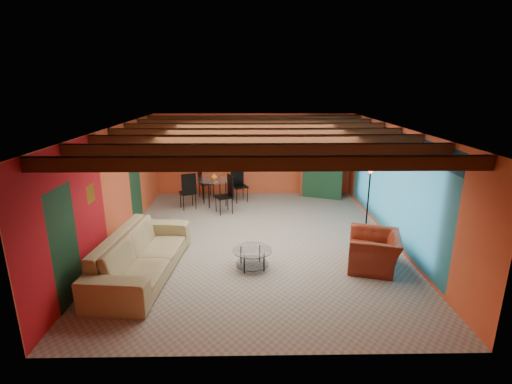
{
  "coord_description": "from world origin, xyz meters",
  "views": [
    {
      "loc": [
        -0.15,
        -8.38,
        3.65
      ],
      "look_at": [
        0.0,
        0.2,
        1.15
      ],
      "focal_mm": 26.37,
      "sensor_mm": 36.0,
      "label": 1
    }
  ],
  "objects_px": {
    "armoire": "(321,164)",
    "potted_plant": "(323,123)",
    "sofa": "(142,254)",
    "floor_lamp": "(368,203)",
    "armchair": "(374,251)",
    "vase": "(214,166)",
    "dining_table": "(214,187)",
    "coffee_table": "(252,258)"
  },
  "relations": [
    {
      "from": "armoire",
      "to": "potted_plant",
      "type": "distance_m",
      "value": 1.32
    },
    {
      "from": "sofa",
      "to": "armoire",
      "type": "bearing_deg",
      "value": -34.6
    },
    {
      "from": "sofa",
      "to": "floor_lamp",
      "type": "distance_m",
      "value": 5.21
    },
    {
      "from": "sofa",
      "to": "armchair",
      "type": "xyz_separation_m",
      "value": [
        4.63,
        0.22,
        -0.07
      ]
    },
    {
      "from": "armchair",
      "to": "vase",
      "type": "relative_size",
      "value": 5.75
    },
    {
      "from": "sofa",
      "to": "armchair",
      "type": "relative_size",
      "value": 2.65
    },
    {
      "from": "sofa",
      "to": "potted_plant",
      "type": "bearing_deg",
      "value": -34.6
    },
    {
      "from": "dining_table",
      "to": "potted_plant",
      "type": "bearing_deg",
      "value": 15.23
    },
    {
      "from": "potted_plant",
      "to": "armoire",
      "type": "bearing_deg",
      "value": 0.0
    },
    {
      "from": "coffee_table",
      "to": "vase",
      "type": "distance_m",
      "value": 4.44
    },
    {
      "from": "coffee_table",
      "to": "dining_table",
      "type": "bearing_deg",
      "value": 105.18
    },
    {
      "from": "armchair",
      "to": "floor_lamp",
      "type": "height_order",
      "value": "floor_lamp"
    },
    {
      "from": "armoire",
      "to": "dining_table",
      "type": "bearing_deg",
      "value": -143.66
    },
    {
      "from": "armchair",
      "to": "coffee_table",
      "type": "bearing_deg",
      "value": -74.14
    },
    {
      "from": "dining_table",
      "to": "armoire",
      "type": "height_order",
      "value": "armoire"
    },
    {
      "from": "armchair",
      "to": "vase",
      "type": "distance_m",
      "value": 5.59
    },
    {
      "from": "dining_table",
      "to": "floor_lamp",
      "type": "distance_m",
      "value": 4.76
    },
    {
      "from": "sofa",
      "to": "vase",
      "type": "relative_size",
      "value": 15.22
    },
    {
      "from": "sofa",
      "to": "armchair",
      "type": "bearing_deg",
      "value": -82.0
    },
    {
      "from": "armchair",
      "to": "vase",
      "type": "bearing_deg",
      "value": -123.01
    },
    {
      "from": "vase",
      "to": "sofa",
      "type": "bearing_deg",
      "value": -103.05
    },
    {
      "from": "coffee_table",
      "to": "vase",
      "type": "xyz_separation_m",
      "value": [
        -1.13,
        4.17,
        1.02
      ]
    },
    {
      "from": "dining_table",
      "to": "potted_plant",
      "type": "xyz_separation_m",
      "value": [
        3.44,
        0.94,
        1.84
      ]
    },
    {
      "from": "floor_lamp",
      "to": "vase",
      "type": "height_order",
      "value": "floor_lamp"
    },
    {
      "from": "dining_table",
      "to": "armoire",
      "type": "bearing_deg",
      "value": 15.23
    },
    {
      "from": "potted_plant",
      "to": "coffee_table",
      "type": "bearing_deg",
      "value": -114.3
    },
    {
      "from": "vase",
      "to": "dining_table",
      "type": "bearing_deg",
      "value": 180.0
    },
    {
      "from": "armchair",
      "to": "potted_plant",
      "type": "xyz_separation_m",
      "value": [
        -0.17,
        5.12,
        2.04
      ]
    },
    {
      "from": "dining_table",
      "to": "vase",
      "type": "distance_m",
      "value": 0.66
    },
    {
      "from": "armchair",
      "to": "dining_table",
      "type": "bearing_deg",
      "value": -123.01
    },
    {
      "from": "armchair",
      "to": "coffee_table",
      "type": "xyz_separation_m",
      "value": [
        -2.48,
        0.02,
        -0.16
      ]
    },
    {
      "from": "floor_lamp",
      "to": "armchair",
      "type": "bearing_deg",
      "value": -100.67
    },
    {
      "from": "coffee_table",
      "to": "floor_lamp",
      "type": "relative_size",
      "value": 0.43
    },
    {
      "from": "dining_table",
      "to": "floor_lamp",
      "type": "height_order",
      "value": "floor_lamp"
    },
    {
      "from": "coffee_table",
      "to": "armoire",
      "type": "relative_size",
      "value": 0.37
    },
    {
      "from": "sofa",
      "to": "coffee_table",
      "type": "distance_m",
      "value": 2.18
    },
    {
      "from": "armchair",
      "to": "potted_plant",
      "type": "height_order",
      "value": "potted_plant"
    },
    {
      "from": "armchair",
      "to": "vase",
      "type": "height_order",
      "value": "vase"
    },
    {
      "from": "armchair",
      "to": "floor_lamp",
      "type": "relative_size",
      "value": 0.61
    },
    {
      "from": "potted_plant",
      "to": "vase",
      "type": "bearing_deg",
      "value": -164.77
    },
    {
      "from": "coffee_table",
      "to": "vase",
      "type": "height_order",
      "value": "vase"
    },
    {
      "from": "potted_plant",
      "to": "sofa",
      "type": "bearing_deg",
      "value": -129.83
    }
  ]
}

